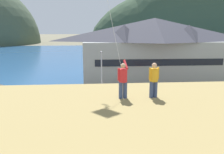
% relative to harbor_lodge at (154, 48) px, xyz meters
% --- Properties ---
extents(ground_plane, '(600.00, 600.00, 0.00)m').
position_rel_harbor_lodge_xyz_m(ground_plane, '(-8.85, -21.06, -5.85)').
color(ground_plane, '#66604C').
extents(parking_lot_pad, '(40.00, 20.00, 0.10)m').
position_rel_harbor_lodge_xyz_m(parking_lot_pad, '(-8.85, -16.06, -5.80)').
color(parking_lot_pad, slate).
rests_on(parking_lot_pad, ground).
extents(bay_water, '(360.00, 84.00, 0.03)m').
position_rel_harbor_lodge_xyz_m(bay_water, '(-8.85, 38.94, -5.83)').
color(bay_water, navy).
rests_on(bay_water, ground).
extents(far_hill_east_peak, '(104.85, 72.99, 92.53)m').
position_rel_harbor_lodge_xyz_m(far_hill_east_peak, '(53.61, 88.80, -5.85)').
color(far_hill_east_peak, '#334733').
rests_on(far_hill_east_peak, ground).
extents(far_hill_center_saddle, '(135.33, 54.18, 67.43)m').
position_rel_harbor_lodge_xyz_m(far_hill_center_saddle, '(54.52, 88.04, -5.85)').
color(far_hill_center_saddle, '#334733').
rests_on(far_hill_center_saddle, ground).
extents(far_hill_far_shoulder, '(110.62, 49.93, 48.90)m').
position_rel_harbor_lodge_xyz_m(far_hill_far_shoulder, '(61.69, 92.40, -5.85)').
color(far_hill_far_shoulder, '#42513D').
rests_on(far_hill_far_shoulder, ground).
extents(harbor_lodge, '(26.29, 9.91, 11.03)m').
position_rel_harbor_lodge_xyz_m(harbor_lodge, '(0.00, 0.00, 0.00)').
color(harbor_lodge, '#999E99').
rests_on(harbor_lodge, ground).
extents(storage_shed_waterside, '(5.58, 5.12, 4.43)m').
position_rel_harbor_lodge_xyz_m(storage_shed_waterside, '(-5.90, -1.65, -3.55)').
color(storage_shed_waterside, '#756B5B').
rests_on(storage_shed_waterside, ground).
extents(wharf_dock, '(3.20, 14.05, 0.70)m').
position_rel_harbor_lodge_xyz_m(wharf_dock, '(-7.38, 12.51, -5.50)').
color(wharf_dock, '#70604C').
rests_on(wharf_dock, ground).
extents(moored_boat_wharfside, '(2.70, 8.00, 2.16)m').
position_rel_harbor_lodge_xyz_m(moored_boat_wharfside, '(-11.02, 11.27, -5.13)').
color(moored_boat_wharfside, silver).
rests_on(moored_boat_wharfside, ground).
extents(parked_car_back_row_right, '(4.33, 2.32, 1.82)m').
position_rel_harbor_lodge_xyz_m(parked_car_back_row_right, '(-9.48, -20.53, -4.78)').
color(parked_car_back_row_right, '#9EA3A8').
rests_on(parked_car_back_row_right, parking_lot_pad).
extents(parked_car_front_row_end, '(4.31, 2.27, 1.82)m').
position_rel_harbor_lodge_xyz_m(parked_car_front_row_end, '(-15.93, -14.23, -4.78)').
color(parked_car_front_row_end, navy).
rests_on(parked_car_front_row_end, parking_lot_pad).
extents(parked_car_lone_by_shed, '(4.26, 2.17, 1.82)m').
position_rel_harbor_lodge_xyz_m(parked_car_lone_by_shed, '(1.49, -20.64, -4.78)').
color(parked_car_lone_by_shed, silver).
rests_on(parked_car_lone_by_shed, parking_lot_pad).
extents(parked_car_mid_row_center, '(4.27, 2.19, 1.82)m').
position_rel_harbor_lodge_xyz_m(parked_car_mid_row_center, '(-7.62, -14.92, -4.78)').
color(parked_car_mid_row_center, '#9EA3A8').
rests_on(parked_car_mid_row_center, parking_lot_pad).
extents(parked_car_front_row_red, '(4.24, 2.12, 1.82)m').
position_rel_harbor_lodge_xyz_m(parked_car_front_row_red, '(-15.05, -21.62, -4.78)').
color(parked_car_front_row_red, slate).
rests_on(parked_car_front_row_red, parking_lot_pad).
extents(parked_car_back_row_left, '(4.36, 2.38, 1.82)m').
position_rel_harbor_lodge_xyz_m(parked_car_back_row_left, '(-1.09, -14.51, -4.78)').
color(parked_car_back_row_left, red).
rests_on(parked_car_back_row_left, parking_lot_pad).
extents(parked_car_mid_row_far, '(4.21, 2.07, 1.82)m').
position_rel_harbor_lodge_xyz_m(parked_car_mid_row_far, '(3.75, -15.18, -4.78)').
color(parked_car_mid_row_far, silver).
rests_on(parked_car_mid_row_far, parking_lot_pad).
extents(parking_light_pole, '(0.24, 0.78, 6.25)m').
position_rel_harbor_lodge_xyz_m(parking_light_pole, '(-9.68, -10.50, -2.10)').
color(parking_light_pole, '#ADADB2').
rests_on(parking_light_pole, parking_lot_pad).
extents(person_kite_flyer, '(0.52, 0.69, 1.86)m').
position_rel_harbor_lodge_xyz_m(person_kite_flyer, '(-9.18, -29.18, 1.13)').
color(person_kite_flyer, '#384770').
rests_on(person_kite_flyer, grassy_hill_foreground).
extents(person_companion, '(0.53, 0.40, 1.74)m').
position_rel_harbor_lodge_xyz_m(person_companion, '(-7.65, -29.16, 1.12)').
color(person_companion, '#384770').
rests_on(person_companion, grassy_hill_foreground).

